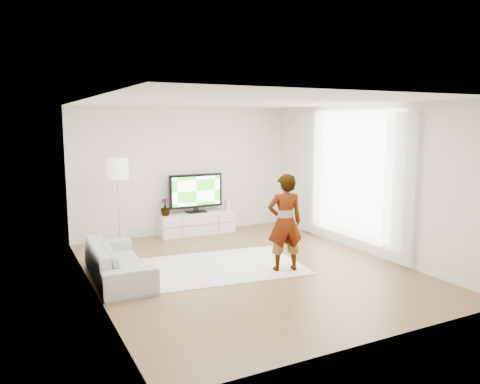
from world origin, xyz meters
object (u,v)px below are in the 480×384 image
television (196,192)px  rug (224,266)px  player (285,222)px  floor_lamp (118,173)px  sofa (118,261)px  media_console (197,223)px

television → rug: 2.70m
rug → player: bearing=-39.1°
rug → television: bearing=79.4°
floor_lamp → sofa: bearing=-103.7°
rug → sofa: size_ratio=1.28×
player → rug: bearing=-23.9°
player → television: bearing=-68.7°
rug → floor_lamp: (-1.37, 1.83, 1.51)m
media_console → rug: bearing=-100.8°
television → rug: (-0.47, -2.49, -0.94)m
media_console → television: (0.00, 0.03, 0.71)m
television → rug: size_ratio=0.48×
media_console → rug: 2.51m
player → floor_lamp: bearing=-33.6°
player → floor_lamp: 3.38m
floor_lamp → rug: bearing=-53.1°
television → floor_lamp: (-1.84, -0.66, 0.57)m
player → sofa: size_ratio=0.81×
floor_lamp → player: bearing=-48.7°
media_console → floor_lamp: 2.33m
floor_lamp → media_console: bearing=18.9°
media_console → player: 3.19m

